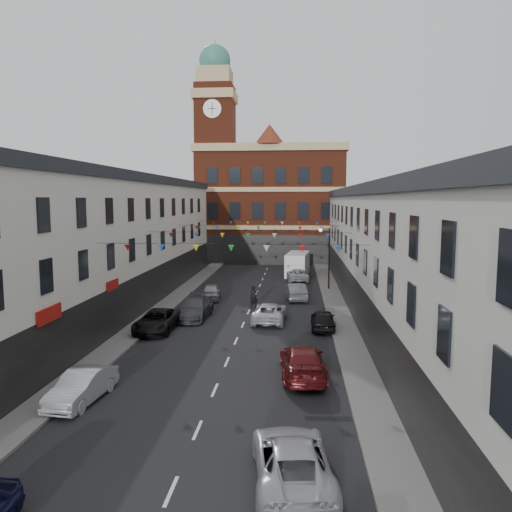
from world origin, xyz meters
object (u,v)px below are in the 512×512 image
(street_lamp, at_px, (327,250))
(car_right_e, at_px, (296,291))
(car_right_b, at_px, (292,460))
(pedestrian, at_px, (254,297))
(car_right_c, at_px, (303,361))
(car_left_e, at_px, (211,292))
(white_van, at_px, (297,264))
(car_left_c, at_px, (157,321))
(car_right_f, at_px, (297,275))
(car_left_d, at_px, (194,308))
(car_right_d, at_px, (323,320))
(moving_car, at_px, (270,312))
(car_left_b, at_px, (82,386))

(street_lamp, distance_m, car_right_e, 6.49)
(car_right_e, bearing_deg, car_right_b, 82.54)
(pedestrian, bearing_deg, car_right_c, -99.99)
(car_right_e, relative_size, pedestrian, 2.37)
(car_left_e, relative_size, white_van, 0.67)
(car_left_c, height_order, car_right_f, car_left_c)
(car_left_c, xyz_separation_m, car_left_e, (1.78, 10.69, -0.03))
(street_lamp, relative_size, car_right_c, 1.14)
(white_van, bearing_deg, car_left_d, -102.86)
(car_left_c, relative_size, car_right_f, 1.06)
(car_left_d, bearing_deg, car_right_d, -12.53)
(car_right_c, height_order, car_right_d, car_right_c)
(car_right_d, bearing_deg, moving_car, -25.93)
(street_lamp, bearing_deg, car_right_d, -94.08)
(car_left_e, distance_m, car_right_c, 19.96)
(car_right_f, bearing_deg, car_left_d, 61.96)
(white_van, xyz_separation_m, pedestrian, (-3.49, -17.96, -0.37))
(car_right_d, distance_m, pedestrian, 7.91)
(street_lamp, height_order, car_right_f, street_lamp)
(car_right_f, bearing_deg, white_van, -94.76)
(car_left_d, relative_size, white_van, 0.90)
(car_left_b, distance_m, white_van, 38.11)
(car_right_f, xyz_separation_m, moving_car, (-2.00, -18.13, 0.02))
(car_left_b, height_order, car_left_e, car_left_b)
(car_left_c, distance_m, car_right_b, 19.29)
(car_left_c, distance_m, car_left_e, 10.84)
(car_left_b, height_order, car_right_b, car_right_b)
(car_right_c, distance_m, pedestrian, 15.53)
(moving_car, bearing_deg, car_right_f, -93.58)
(car_right_b, xyz_separation_m, car_right_f, (0.20, 38.42, -0.05))
(car_left_b, bearing_deg, car_right_c, 28.41)
(car_right_f, height_order, pedestrian, pedestrian)
(car_left_d, bearing_deg, white_van, 72.70)
(car_right_d, xyz_separation_m, white_van, (-1.70, 23.92, 0.62))
(car_left_e, bearing_deg, moving_car, -58.75)
(car_left_c, xyz_separation_m, pedestrian, (5.81, 7.38, 0.23))
(car_left_b, xyz_separation_m, car_right_e, (9.14, 22.91, 0.04))
(street_lamp, xyz_separation_m, car_left_b, (-12.05, -27.76, -3.22))
(white_van, bearing_deg, moving_car, -88.66)
(car_right_e, relative_size, white_van, 0.75)
(car_right_f, bearing_deg, pedestrian, 71.29)
(white_van, bearing_deg, car_left_e, -110.66)
(street_lamp, height_order, moving_car, street_lamp)
(car_left_c, bearing_deg, car_right_c, -38.80)
(car_right_d, bearing_deg, white_van, -85.09)
(car_right_d, xyz_separation_m, car_right_f, (-1.70, 19.99, -0.01))
(car_right_e, bearing_deg, car_right_f, -98.25)
(car_left_c, bearing_deg, moving_car, 24.34)
(white_van, bearing_deg, car_right_c, -83.08)
(car_left_e, height_order, car_right_d, car_left_e)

